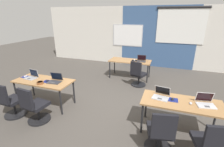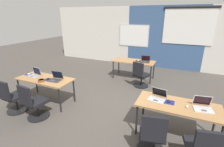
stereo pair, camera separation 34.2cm
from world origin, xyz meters
The scene contains 25 objects.
ground_plane centered at (0.00, 0.00, 0.00)m, with size 24.00×24.00×0.00m.
back_wall_assembly centered at (0.03, 4.20, 1.41)m, with size 10.00×0.27×2.80m.
desk_near_left centered at (-1.75, -0.60, 0.66)m, with size 1.60×0.70×0.72m.
desk_near_right centered at (1.75, -0.60, 0.66)m, with size 1.60×0.70×0.72m.
desk_far_center centered at (0.00, 2.20, 0.66)m, with size 1.60×0.70×0.72m.
laptop_near_right_inner centered at (1.33, -0.54, 0.77)m, with size 0.38×0.36×0.23m.
mousepad_near_right_inner centered at (1.57, -0.57, 0.72)m, with size 0.22×0.19×0.00m.
mouse_near_right_inner centered at (1.57, -0.57, 0.74)m, with size 0.07×0.11×0.03m.
chair_near_right_inner centered at (1.40, -1.32, 0.38)m, with size 0.53×0.58×0.92m.
laptop_near_left_end centered at (-2.17, -0.56, 0.77)m, with size 0.36×0.31×0.24m.
mousepad_near_left_end centered at (-2.41, -0.55, 0.72)m, with size 0.22×0.19×0.00m.
mouse_near_left_end centered at (-2.41, -0.55, 0.74)m, with size 0.08×0.11×0.03m.
chair_near_left_end centered at (-2.11, -1.38, 0.38)m, with size 0.52×0.54×0.92m.
laptop_far_right centered at (0.44, 2.22, 0.77)m, with size 0.36×0.32×0.23m.
mousepad_far_right centered at (0.17, 2.23, 0.72)m, with size 0.22×0.19×0.00m.
mouse_far_right centered at (0.17, 2.23, 0.74)m, with size 0.07×0.11×0.03m.
chair_far_right centered at (0.46, 1.51, 0.38)m, with size 0.56×0.61×0.92m.
laptop_near_left_inner centered at (-1.38, -0.57, 0.77)m, with size 0.36×0.32×0.23m.
mousepad_near_left_inner centered at (-1.59, -0.63, 0.72)m, with size 0.22×0.19×0.00m.
mouse_near_left_inner centered at (-1.59, -0.63, 0.74)m, with size 0.07×0.11×0.03m.
chair_near_left_inner centered at (-1.39, -1.36, 0.38)m, with size 0.52×0.56×0.92m.
laptop_near_right_end centered at (2.18, -0.56, 0.77)m, with size 0.38×0.34×0.23m.
mouse_near_right_end centered at (1.91, -0.63, 0.74)m, with size 0.06×0.10×0.03m.
chair_near_right_end centered at (2.17, -1.36, 0.38)m, with size 0.52×0.58×0.92m.
snack_bowl centered at (-1.65, -0.82, 0.76)m, with size 0.18×0.18×0.06m.
Camera 1 is at (1.37, -3.83, 2.40)m, focal length 26.01 mm.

